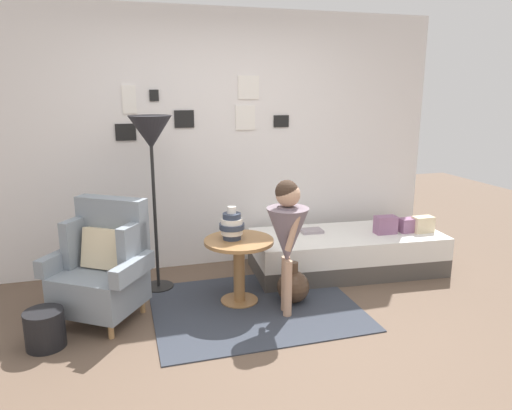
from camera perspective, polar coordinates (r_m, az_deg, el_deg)
The scene contains 15 objects.
ground_plane at distance 3.52m, azimuth 2.10°, elevation -17.41°, with size 12.00×12.00×0.00m, color brown.
gallery_wall at distance 4.92m, azimuth -5.00°, elevation 7.68°, with size 4.80×0.12×2.60m.
rug at distance 4.15m, azimuth -0.12°, elevation -12.18°, with size 1.72×1.39×0.01m, color #333842.
armchair at distance 4.02m, azimuth -17.90°, elevation -7.04°, with size 0.90×0.85×0.97m.
daybed at distance 4.96m, azimuth 10.85°, elevation -5.57°, with size 1.95×0.94×0.40m.
pillow_head at distance 5.12m, azimuth 19.48°, elevation -2.21°, with size 0.21×0.12×0.16m, color beige.
pillow_mid at distance 5.08m, azimuth 17.86°, elevation -2.33°, with size 0.18×0.12×0.14m, color gray.
pillow_back at distance 4.95m, azimuth 15.34°, elevation -2.32°, with size 0.22×0.12×0.18m, color gray.
side_table at distance 4.10m, azimuth -2.06°, elevation -6.31°, with size 0.60×0.60×0.57m.
vase_striped at distance 4.03m, azimuth -2.93°, elevation -2.49°, with size 0.22×0.22×0.29m.
floor_lamp at distance 4.27m, azimuth -12.54°, elevation 7.58°, with size 0.38×0.38×1.60m.
person_child at distance 3.79m, azimuth 3.80°, elevation -3.05°, with size 0.34×0.34×1.14m.
book_on_daybed at distance 4.87m, azimuth 6.69°, elevation -3.11°, with size 0.22×0.16×0.03m, color #9A8E96.
demijohn_near at distance 4.20m, azimuth 4.50°, elevation -9.74°, with size 0.29×0.29×0.37m.
magazine_basket at distance 3.84m, azimuth -24.09°, elevation -13.48°, with size 0.28×0.28×0.28m, color black.
Camera 1 is at (-0.96, -2.85, 1.82)m, focal length 33.19 mm.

